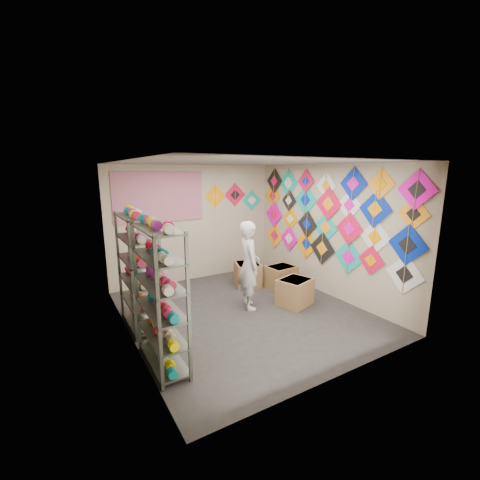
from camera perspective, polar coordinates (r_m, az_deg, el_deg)
ground at (r=6.10m, az=0.64°, el=-12.64°), size 4.50×4.50×0.00m
room_walls at (r=5.62m, az=0.68°, el=2.78°), size 4.50×4.50×4.50m
shelf_rack_front at (r=4.35m, az=-13.97°, el=-9.95°), size 0.40×1.10×1.90m
shelf_rack_back at (r=5.54m, az=-17.90°, el=-5.34°), size 0.40×1.10×1.90m
string_spools at (r=4.91m, az=-16.25°, el=-6.33°), size 0.12×2.36×0.12m
kite_wall_display at (r=6.84m, az=15.05°, el=3.82°), size 0.06×4.35×2.09m
back_wall_kites at (r=8.04m, az=-1.03°, el=7.64°), size 1.61×0.02×0.73m
poster at (r=7.29m, az=-14.06°, el=7.39°), size 2.00×0.01×1.10m
shopkeeper at (r=6.02m, az=1.63°, el=-4.49°), size 0.82×0.72×1.67m
carton_a at (r=6.41m, az=9.71°, el=-9.08°), size 0.74×0.68×0.52m
carton_b at (r=7.26m, az=7.29°, el=-6.53°), size 0.65×0.55×0.49m
carton_c at (r=7.36m, az=1.36°, el=-6.08°), size 0.71×0.74×0.52m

